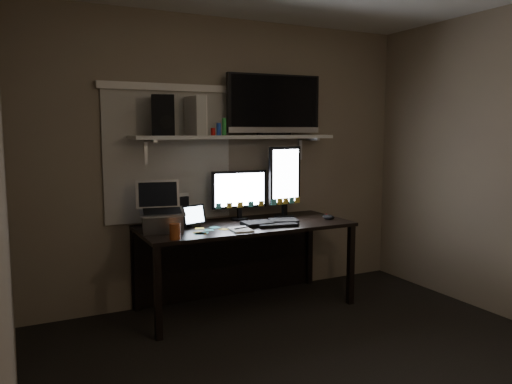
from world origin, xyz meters
TOP-DOWN VIEW (x-y plane):
  - floor at (0.00, 0.00)m, footprint 3.60×3.60m
  - back_wall at (0.00, 1.80)m, footprint 3.60×0.00m
  - left_wall at (-1.80, 0.00)m, footprint 0.00×3.60m
  - window_blinds at (-0.55, 1.79)m, footprint 1.10×0.02m
  - desk at (0.00, 1.55)m, footprint 1.80×0.75m
  - wall_shelf at (0.00, 1.62)m, footprint 1.80×0.35m
  - monitor_landscape at (0.04, 1.64)m, footprint 0.51×0.08m
  - monitor_portrait at (0.47, 1.58)m, footprint 0.33×0.09m
  - keyboard at (0.19, 1.33)m, footprint 0.53×0.28m
  - mouse at (0.76, 1.30)m, footprint 0.11×0.14m
  - notepad at (-0.15, 1.20)m, footprint 0.18×0.24m
  - tablet at (-0.44, 1.50)m, footprint 0.23×0.14m
  - file_sorter at (-0.53, 1.67)m, footprint 0.22×0.14m
  - laptop at (-0.72, 1.44)m, footprint 0.39×0.34m
  - cup at (-0.71, 1.12)m, footprint 0.09×0.09m
  - sticky_notes at (-0.36, 1.32)m, footprint 0.34×0.26m
  - tv at (0.39, 1.65)m, footprint 0.90×0.20m
  - game_console at (-0.37, 1.61)m, footprint 0.11×0.28m
  - speaker at (-0.64, 1.62)m, footprint 0.22×0.25m
  - bottles at (-0.19, 1.55)m, footprint 0.24×0.11m

SIDE VIEW (x-z plane):
  - floor at x=0.00m, z-range 0.00..0.00m
  - desk at x=0.00m, z-range 0.19..0.92m
  - sticky_notes at x=-0.36m, z-range 0.73..0.73m
  - notepad at x=-0.15m, z-range 0.73..0.74m
  - keyboard at x=0.19m, z-range 0.73..0.76m
  - mouse at x=0.76m, z-range 0.73..0.77m
  - cup at x=-0.71m, z-range 0.73..0.85m
  - tablet at x=-0.44m, z-range 0.73..0.92m
  - file_sorter at x=-0.53m, z-range 0.73..0.98m
  - laptop at x=-0.72m, z-range 0.73..1.12m
  - monitor_landscape at x=0.04m, z-range 0.73..1.18m
  - monitor_portrait at x=0.47m, z-range 0.73..1.39m
  - back_wall at x=0.00m, z-range -0.55..3.05m
  - left_wall at x=-1.80m, z-range -0.55..3.05m
  - window_blinds at x=-0.55m, z-range 0.75..1.85m
  - wall_shelf at x=0.00m, z-range 1.45..1.48m
  - bottles at x=-0.19m, z-range 1.48..1.63m
  - game_console at x=-0.37m, z-range 1.48..1.80m
  - speaker at x=-0.64m, z-range 1.48..1.80m
  - tv at x=0.39m, z-range 1.48..2.02m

